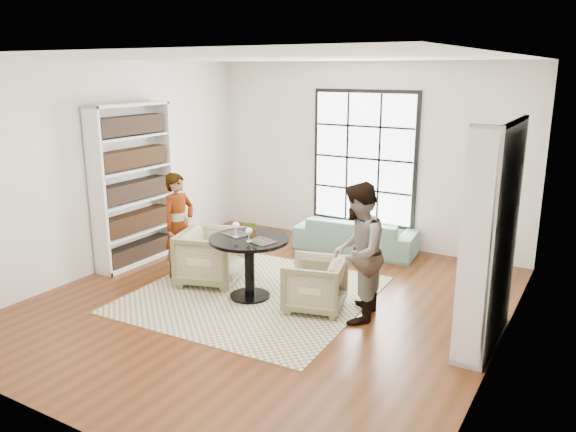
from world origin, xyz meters
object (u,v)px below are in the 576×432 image
Objects in this scene: person_right at (357,253)px; sofa at (356,235)px; wine_glass_left at (236,226)px; armchair_left at (211,257)px; person_left at (179,225)px; flower_centerpiece at (253,229)px; pedestal_table at (249,255)px; armchair_right at (315,284)px; wine_glass_right at (249,231)px.

sofa is at bearing -167.87° from person_right.
person_right is (1.02, -2.34, 0.54)m from sofa.
wine_glass_left is at bearing -95.68° from person_right.
armchair_left reaches higher than sofa.
armchair_left is at bearing -85.71° from person_left.
sofa is 1.29× the size of person_left.
flower_centerpiece reaches higher than armchair_left.
armchair_right is at bearing 6.89° from pedestal_table.
wine_glass_left is at bearing -95.55° from armchair_right.
person_right is (0.55, 0.00, 0.50)m from armchair_right.
armchair_left is 3.97× the size of flower_centerpiece.
sofa is (0.41, 2.44, -0.30)m from pedestal_table.
pedestal_table is 0.62× the size of person_right.
armchair_left is (-0.76, 0.17, -0.21)m from pedestal_table.
person_left is (-1.31, 0.17, 0.16)m from pedestal_table.
person_left is 7.33× the size of wine_glass_left.
wine_glass_right is at bearing -126.85° from armchair_left.
pedestal_table is at bearing 74.49° from sofa.
armchair_right is (0.89, 0.11, -0.26)m from pedestal_table.
person_right is 7.93× the size of flower_centerpiece.
flower_centerpiece is at bearing 74.97° from pedestal_table.
pedestal_table reaches higher than sofa.
person_right is 1.37m from wine_glass_right.
sofa is at bearing 82.91° from wine_glass_right.
person_right is at bearing 1.71° from flower_centerpiece.
sofa is 2.88m from person_left.
flower_centerpiece is at bearing 74.64° from sofa.
flower_centerpiece reaches higher than pedestal_table.
pedestal_table is at bearing 19.43° from wine_glass_left.
armchair_left is 0.50× the size of person_right.
person_right is at bearing 4.26° from pedestal_table.
armchair_right is at bearing -87.47° from person_left.
armchair_right is at bearing 2.79° from flower_centerpiece.
person_left reaches higher than flower_centerpiece.
person_right reaches higher than pedestal_table.
person_right is at bearing -108.77° from armchair_left.
person_left is at bearing -102.94° from person_right.
wine_glass_left is (-0.57, -2.50, 0.68)m from sofa.
person_left is (-0.55, 0.00, 0.37)m from armchair_left.
wine_glass_left is (0.60, -0.23, 0.58)m from armchair_left.
person_left is at bearing 175.27° from flower_centerpiece.
sofa is 2.55m from armchair_left.
person_right is 9.00× the size of wine_glass_right.
person_right reaches higher than armchair_right.
wine_glass_left is (-0.16, -0.06, 0.37)m from pedestal_table.
flower_centerpiece is at bearing -115.05° from armchair_left.
person_left is (-2.19, 0.07, 0.42)m from armchair_right.
person_left is 1.45m from wine_glass_right.
sofa is at bearing 177.02° from armchair_right.
person_left is at bearing 172.42° from pedestal_table.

